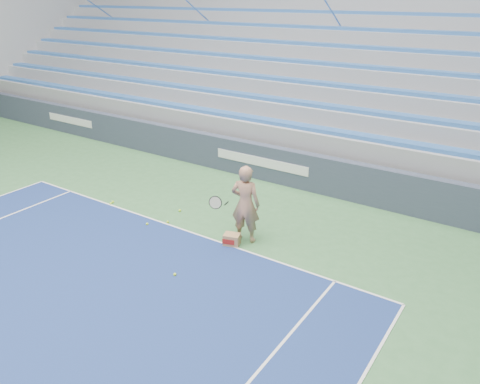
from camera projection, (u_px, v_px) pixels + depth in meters
The scene contains 10 objects.
sponsor_barrier at pixel (264, 162), 14.29m from camera, with size 30.00×0.32×1.10m.
bleachers at pixel (342, 76), 17.95m from camera, with size 31.00×9.15×7.30m.
tennis_player at pixel (245, 204), 10.56m from camera, with size 0.99×0.91×1.85m.
ball_box at pixel (232, 240), 10.67m from camera, with size 0.42×0.37×0.27m.
tennis_ball_0 at pixel (113, 202), 12.83m from camera, with size 0.07×0.07×0.07m, color #C1ED30.
tennis_ball_1 at pixel (147, 224), 11.61m from camera, with size 0.07×0.07×0.07m, color #C1ED30.
tennis_ball_2 at pixel (180, 211), 12.32m from camera, with size 0.07×0.07×0.07m, color #C1ED30.
tennis_ball_3 at pixel (111, 203), 12.73m from camera, with size 0.07×0.07×0.07m, color #C1ED30.
tennis_ball_4 at pixel (175, 274), 9.53m from camera, with size 0.07×0.07×0.07m, color #C1ED30.
tennis_ball_5 at pixel (168, 222), 11.71m from camera, with size 0.07×0.07×0.07m, color #C1ED30.
Camera 1 is at (6.94, 4.28, 5.34)m, focal length 35.00 mm.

